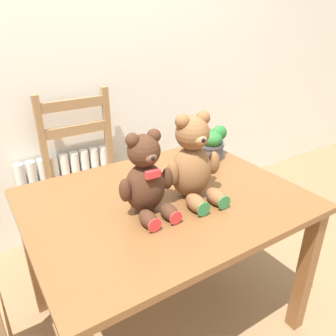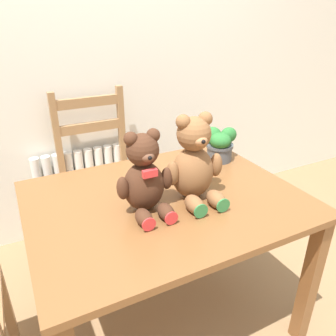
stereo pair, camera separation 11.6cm
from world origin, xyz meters
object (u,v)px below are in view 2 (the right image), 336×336
at_px(potted_plant, 219,143).
at_px(wooden_chair_behind, 100,175).
at_px(teddy_bear_left, 145,178).
at_px(teddy_bear_right, 194,164).

bearing_deg(potted_plant, wooden_chair_behind, 132.78).
distance_m(teddy_bear_left, teddy_bear_right, 0.22).
bearing_deg(teddy_bear_left, teddy_bear_right, -179.28).
distance_m(wooden_chair_behind, teddy_bear_right, 0.93).
bearing_deg(potted_plant, teddy_bear_left, -152.95).
relative_size(wooden_chair_behind, teddy_bear_right, 2.75).
height_order(wooden_chair_behind, potted_plant, wooden_chair_behind).
bearing_deg(teddy_bear_right, potted_plant, -136.14).
distance_m(wooden_chair_behind, potted_plant, 0.82).
relative_size(teddy_bear_left, teddy_bear_right, 0.90).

